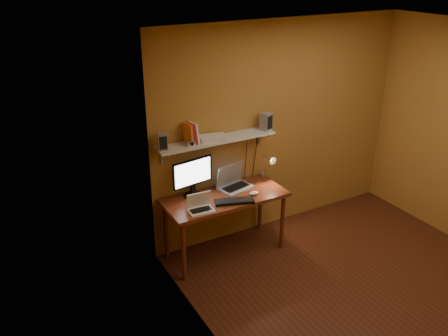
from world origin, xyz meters
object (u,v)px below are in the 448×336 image
laptop (233,181)px  desk_lamp (268,164)px  desk (225,203)px  speaker_left (163,141)px  keyboard (234,201)px  netbook (200,206)px  monitor (193,176)px  router (213,138)px  speaker_right (266,121)px  wall_shelf (217,140)px  shelf_camera (191,143)px  mouse (254,193)px

laptop → desk_lamp: desk_lamp is taller
desk → speaker_left: 1.04m
laptop → keyboard: bearing=-130.1°
laptop → netbook: 0.66m
speaker_left → monitor: bearing=11.7°
speaker_left → router: 0.58m
monitor → keyboard: 0.54m
laptop → keyboard: (-0.18, -0.33, -0.06)m
desk → router: router is taller
desk_lamp → speaker_left: size_ratio=2.10×
speaker_left → speaker_right: speaker_right is taller
netbook → router: router is taller
laptop → router: (-0.25, 0.03, 0.58)m
wall_shelf → monitor: 0.47m
laptop → desk_lamp: size_ratio=1.14×
speaker_right → netbook: bearing=178.8°
keyboard → desk: bearing=115.0°
laptop → shelf_camera: 0.79m
shelf_camera → wall_shelf: bearing=10.3°
laptop → mouse: laptop is taller
monitor → desk_lamp: size_ratio=1.32×
speaker_right → shelf_camera: 0.98m
desk_lamp → shelf_camera: shelf_camera is taller
monitor → mouse: (0.61, -0.30, -0.23)m
desk → speaker_left: (-0.64, 0.19, 0.80)m
netbook → desk_lamp: 1.10m
mouse → shelf_camera: 0.94m
keyboard → mouse: 0.29m
desk → shelf_camera: bearing=158.6°
mouse → speaker_left: bearing=168.7°
monitor → speaker_left: 0.57m
desk_lamp → shelf_camera: bearing=179.6°
desk → wall_shelf: wall_shelf is taller
monitor → desk: bearing=-37.5°
desk_lamp → desk: bearing=-169.2°
keyboard → speaker_right: speaker_right is taller
speaker_left → netbook: bearing=-40.2°
wall_shelf → speaker_right: (0.64, -0.01, 0.12)m
wall_shelf → speaker_left: speaker_left is taller
desk → monitor: monitor is taller
monitor → shelf_camera: 0.40m
laptop → speaker_left: (-0.83, 0.04, 0.64)m
netbook → router: bearing=48.0°
shelf_camera → router: bearing=9.6°
monitor → keyboard: size_ratio=1.14×
desk → mouse: bearing=-23.0°
netbook → desk_lamp: size_ratio=0.75×
wall_shelf → speaker_left: 0.65m
speaker_right → router: 0.70m
desk → keyboard: 0.20m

